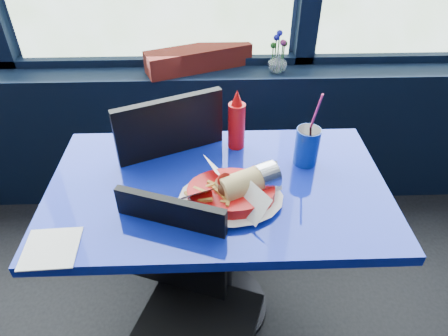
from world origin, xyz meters
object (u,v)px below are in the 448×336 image
Objects in this scene: chair_near_front at (187,298)px; chair_near_back at (189,170)px; food_basket at (233,191)px; near_table at (218,220)px; planter_box at (199,58)px; ketchup_bottle at (237,122)px; flower_vase at (278,60)px; soda_cup at (307,145)px.

chair_near_back is (-0.01, 0.61, 0.07)m from chair_near_front.
food_basket reaches higher than chair_near_front.
chair_near_back reaches higher than near_table.
chair_near_front is 0.40m from food_basket.
ketchup_bottle reaches higher than planter_box.
chair_near_back is 0.74m from flower_vase.
planter_box is (0.04, 1.17, 0.37)m from chair_near_front.
chair_near_back is 4.72× the size of flower_vase.
chair_near_back is at bearing 156.50° from soda_cup.
ketchup_bottle is at bearing 134.31° from chair_near_back.
soda_cup reaches higher than chair_near_back.
planter_box is 1.70× the size of food_basket.
planter_box is (-0.08, 0.89, 0.29)m from near_table.
soda_cup reaches higher than planter_box.
near_table is 1.22× the size of chair_near_back.
planter_box reaches higher than chair_near_front.
planter_box is at bearing 118.27° from soda_cup.
chair_near_front is 3.43× the size of ketchup_bottle.
chair_near_front is at bearing -137.69° from soda_cup.
chair_near_back is 3.05× the size of food_basket.
soda_cup is (0.33, 0.12, 0.26)m from near_table.
near_table is 3.74× the size of food_basket.
ketchup_bottle reaches higher than food_basket.
soda_cup is at bearing 132.83° from chair_near_back.
planter_box is 2.63× the size of flower_vase.
flower_vase is (0.32, 0.83, 0.29)m from near_table.
chair_near_front is 0.87× the size of chair_near_back.
planter_box is at bearing 96.05° from food_basket.
planter_box reaches higher than food_basket.
chair_near_front is 0.61m from chair_near_back.
flower_vase is (0.45, 0.51, 0.30)m from chair_near_back.
soda_cup is (0.26, -0.12, -0.03)m from ketchup_bottle.
planter_box is 0.87m from soda_cup.
food_basket is at bearing -59.87° from near_table.
planter_box is 1.79× the size of soda_cup.
flower_vase reaches higher than planter_box.
soda_cup is (0.46, -0.20, 0.26)m from chair_near_back.
chair_near_front reaches higher than near_table.
ketchup_bottle is at bearing 71.60° from near_table.
food_basket is at bearing -106.63° from flower_vase.
chair_near_front is 1.26m from flower_vase.
near_table is 0.39m from ketchup_bottle.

